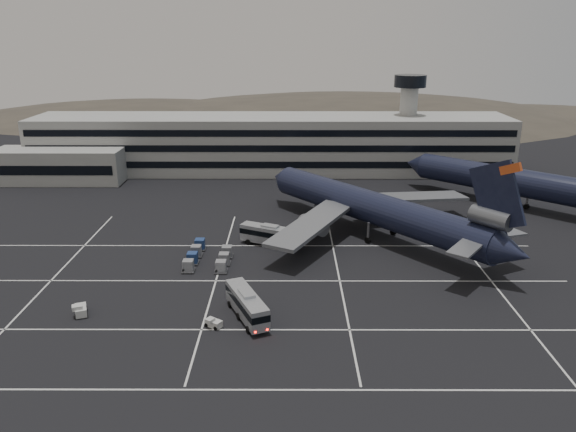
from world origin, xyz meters
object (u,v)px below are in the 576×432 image
at_px(tug_a, 81,310).
at_px(trijet_main, 376,208).
at_px(bus_near, 247,304).
at_px(uld_cluster, 207,256).
at_px(bus_far, 270,234).

bearing_deg(tug_a, trijet_main, 13.80).
xyz_separation_m(trijet_main, bus_near, (-20.30, -29.46, -3.26)).
height_order(bus_near, uld_cluster, bus_near).
height_order(trijet_main, bus_near, trijet_main).
relative_size(bus_far, uld_cluster, 0.91).
bearing_deg(uld_cluster, bus_far, 35.77).
relative_size(tug_a, uld_cluster, 0.25).
height_order(bus_far, tug_a, bus_far).
bearing_deg(bus_near, uld_cluster, 89.38).
bearing_deg(tug_a, uld_cluster, 30.99).
height_order(trijet_main, tug_a, trijet_main).
distance_m(trijet_main, bus_far, 19.02).
bearing_deg(bus_far, trijet_main, -50.15).
xyz_separation_m(tug_a, uld_cluster, (13.65, 17.42, 0.19)).
bearing_deg(trijet_main, tug_a, 176.25).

